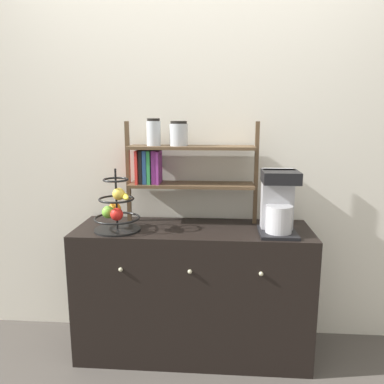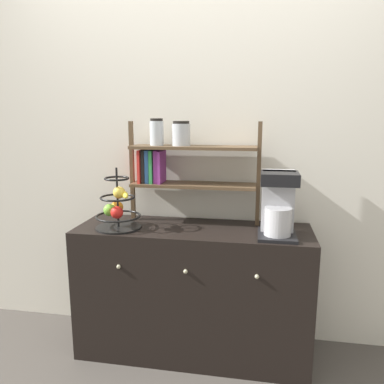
% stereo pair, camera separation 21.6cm
% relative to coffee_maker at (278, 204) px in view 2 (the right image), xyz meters
% --- Properties ---
extents(ground_plane, '(12.00, 12.00, 0.00)m').
position_rel_coffee_maker_xyz_m(ground_plane, '(-0.48, -0.17, -0.97)').
color(ground_plane, '#47423D').
extents(wall_back, '(7.00, 0.05, 2.60)m').
position_rel_coffee_maker_xyz_m(wall_back, '(-0.48, 0.33, 0.33)').
color(wall_back, silver).
rests_on(wall_back, ground_plane).
extents(sideboard, '(1.38, 0.47, 0.80)m').
position_rel_coffee_maker_xyz_m(sideboard, '(-0.48, 0.06, -0.58)').
color(sideboard, black).
rests_on(sideboard, ground_plane).
extents(coffee_maker, '(0.21, 0.24, 0.36)m').
position_rel_coffee_maker_xyz_m(coffee_maker, '(0.00, 0.00, 0.00)').
color(coffee_maker, black).
rests_on(coffee_maker, sideboard).
extents(fruit_stand, '(0.27, 0.27, 0.36)m').
position_rel_coffee_maker_xyz_m(fruit_stand, '(-0.91, -0.02, -0.06)').
color(fruit_stand, black).
rests_on(fruit_stand, sideboard).
extents(shelf_hutch, '(0.80, 0.20, 0.64)m').
position_rel_coffee_maker_xyz_m(shelf_hutch, '(-0.60, 0.19, 0.21)').
color(shelf_hutch, brown).
rests_on(shelf_hutch, sideboard).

